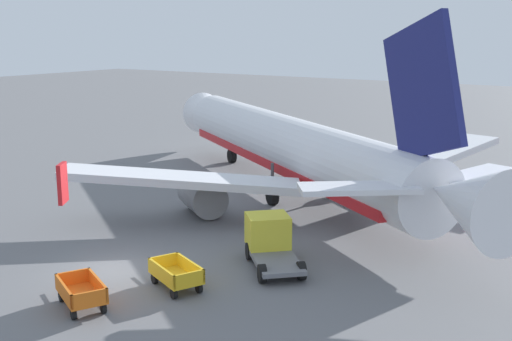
{
  "coord_description": "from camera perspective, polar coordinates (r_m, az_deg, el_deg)",
  "views": [
    {
      "loc": [
        20.27,
        -19.17,
        10.46
      ],
      "look_at": [
        0.91,
        10.25,
        2.8
      ],
      "focal_mm": 45.48,
      "sensor_mm": 36.0,
      "label": 1
    }
  ],
  "objects": [
    {
      "name": "ground_plane",
      "position": [
        29.8,
        -12.53,
        -8.59
      ],
      "size": [
        220.0,
        220.0,
        0.0
      ],
      "primitive_type": "plane",
      "color": "slate"
    },
    {
      "name": "airplane",
      "position": [
        41.21,
        3.43,
        1.9
      ],
      "size": [
        33.03,
        28.26,
        11.34
      ],
      "color": "silver",
      "rests_on": "ground"
    },
    {
      "name": "baggage_cart_nearest",
      "position": [
        26.19,
        -15.12,
        -10.29
      ],
      "size": [
        3.5,
        2.38,
        1.07
      ],
      "color": "orange",
      "rests_on": "ground"
    },
    {
      "name": "baggage_cart_second_in_row",
      "position": [
        27.25,
        -7.06,
        -9.04
      ],
      "size": [
        3.54,
        2.3,
        1.07
      ],
      "color": "gold",
      "rests_on": "ground"
    },
    {
      "name": "service_truck_beside_carts",
      "position": [
        29.8,
        1.24,
        -6.04
      ],
      "size": [
        4.42,
        4.45,
        2.1
      ],
      "color": "slate",
      "rests_on": "ground"
    }
  ]
}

